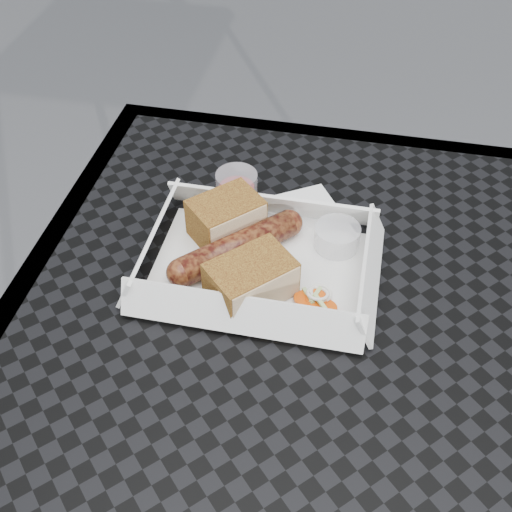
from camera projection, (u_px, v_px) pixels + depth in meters
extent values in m
cube|color=black|center=(391.00, 387.00, 0.59)|extent=(0.80, 0.80, 0.01)
cube|color=black|center=(406.00, 151.00, 0.86)|extent=(0.80, 0.03, 0.03)
cube|color=black|center=(6.00, 325.00, 0.65)|extent=(0.03, 0.80, 0.03)
cylinder|color=black|center=(174.00, 307.00, 1.15)|extent=(0.03, 0.03, 0.73)
cube|color=white|center=(258.00, 268.00, 0.69)|extent=(0.22, 0.15, 0.00)
cylinder|color=brown|center=(237.00, 247.00, 0.68)|extent=(0.12, 0.12, 0.03)
sphere|color=brown|center=(289.00, 223.00, 0.71)|extent=(0.03, 0.03, 0.03)
sphere|color=brown|center=(181.00, 273.00, 0.66)|extent=(0.03, 0.03, 0.03)
cube|color=brown|center=(226.00, 218.00, 0.70)|extent=(0.09, 0.09, 0.05)
cube|color=brown|center=(251.00, 279.00, 0.64)|extent=(0.10, 0.10, 0.04)
cylinder|color=#D54909|center=(311.00, 297.00, 0.65)|extent=(0.02, 0.02, 0.00)
torus|color=white|center=(318.00, 302.00, 0.65)|extent=(0.02, 0.02, 0.00)
cube|color=#B2D17F|center=(322.00, 297.00, 0.65)|extent=(0.02, 0.02, 0.00)
cube|color=white|center=(296.00, 227.00, 0.73)|extent=(0.17, 0.17, 0.00)
cylinder|color=maroon|center=(237.00, 185.00, 0.77)|extent=(0.05, 0.05, 0.03)
cylinder|color=silver|center=(337.00, 238.00, 0.70)|extent=(0.05, 0.05, 0.03)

